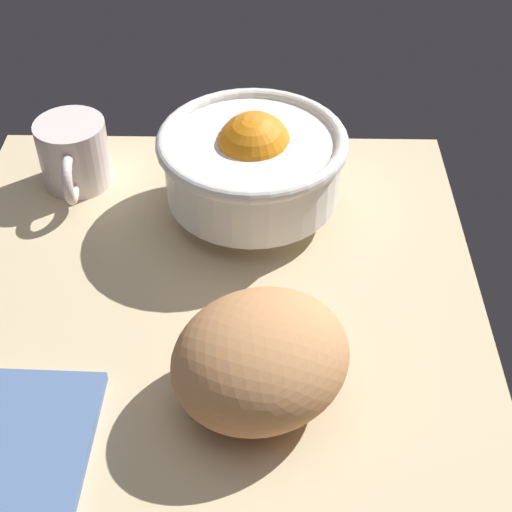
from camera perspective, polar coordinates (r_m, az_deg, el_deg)
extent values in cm
cube|color=#CBB58C|center=(74.92, -4.07, -6.50)|extent=(68.52, 57.47, 3.00)
cylinder|color=white|center=(86.39, -0.27, 4.24)|extent=(8.74, 8.74, 2.65)
cylinder|color=white|center=(83.44, -0.28, 6.86)|extent=(19.64, 19.64, 7.11)
torus|color=white|center=(81.40, -0.29, 8.88)|extent=(21.24, 21.24, 1.60)
sphere|color=orange|center=(82.96, -0.13, 8.20)|extent=(8.67, 8.67, 8.67)
sphere|color=orange|center=(82.36, -0.29, 7.90)|extent=(8.57, 8.57, 8.57)
sphere|color=orange|center=(82.41, -0.28, 7.86)|extent=(8.14, 8.14, 8.14)
sphere|color=orange|center=(82.36, -0.29, 7.90)|extent=(8.56, 8.56, 8.56)
ellipsoid|color=tan|center=(64.56, 0.36, -7.98)|extent=(20.39, 21.05, 10.31)
cube|color=#4E6A98|center=(68.20, -17.46, -13.50)|extent=(14.95, 11.90, 1.00)
cylinder|color=silver|center=(92.12, -13.90, 7.75)|extent=(8.41, 8.41, 8.18)
torus|color=silver|center=(87.76, -14.17, 5.74)|extent=(5.89, 1.89, 5.78)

